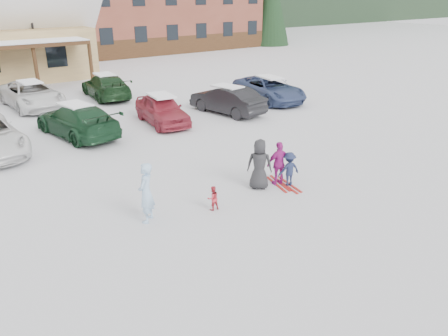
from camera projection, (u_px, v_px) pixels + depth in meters
ground at (236, 212)px, 12.91m from camera, size 160.00×160.00×0.00m
lamp_post at (32, 25)px, 30.54m from camera, size 0.50×0.25×6.84m
conifer_3 at (30, 1)px, 47.08m from camera, size 3.96×3.96×9.18m
adult_skier at (146, 193)px, 12.08m from camera, size 0.75×0.74×1.75m
toddler_red at (213, 198)px, 12.90m from camera, size 0.40×0.32×0.76m
child_navy at (289, 169)px, 14.44m from camera, size 0.84×0.59×1.18m
skis_child_navy at (288, 185)px, 14.65m from camera, size 0.49×1.41×0.03m
child_magenta at (279, 164)px, 14.48m from camera, size 0.95×0.58×1.50m
skis_child_magenta at (278, 184)px, 14.75m from camera, size 0.56×1.40×0.03m
bystander_dark at (259, 164)px, 14.16m from camera, size 0.96×0.96×1.68m
parked_car_3 at (77, 120)px, 19.42m from camera, size 2.79×5.24×1.45m
parked_car_4 at (162, 109)px, 21.27m from camera, size 2.21×4.33×1.41m
parked_car_5 at (227, 100)px, 23.09m from camera, size 2.24×4.57×1.44m
parked_car_6 at (269, 89)px, 25.71m from camera, size 2.89×5.33×1.42m
parked_car_10 at (32, 95)px, 24.22m from camera, size 2.69×5.36×1.46m
parked_car_11 at (106, 86)px, 26.47m from camera, size 2.46×5.08×1.43m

